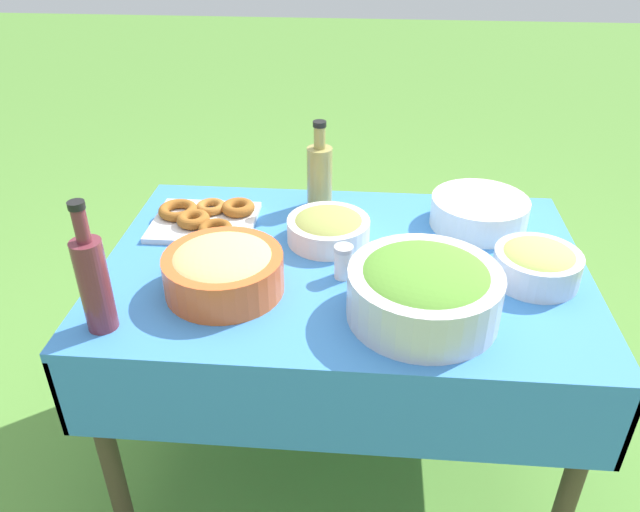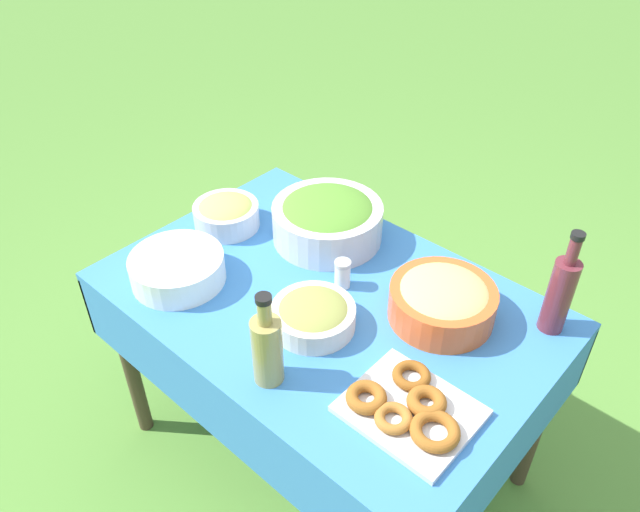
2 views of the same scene
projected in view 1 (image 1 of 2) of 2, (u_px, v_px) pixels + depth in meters
ground_plane at (340, 454)px, 2.01m from camera, size 14.00×14.00×0.00m
picnic_table at (344, 294)px, 1.68m from camera, size 1.25×0.84×0.73m
salad_bowl at (424, 289)px, 1.39m from camera, size 0.35×0.35×0.14m
pasta_bowl at (223, 269)px, 1.48m from camera, size 0.29×0.29×0.12m
donut_platter at (205, 218)px, 1.79m from camera, size 0.32×0.26×0.05m
plate_stack at (479, 212)px, 1.77m from camera, size 0.27×0.27×0.08m
olive_oil_bottle at (320, 174)px, 1.84m from camera, size 0.08×0.08×0.27m
wine_bottle at (94, 281)px, 1.33m from camera, size 0.07×0.07×0.31m
fruit_bowl at (537, 263)px, 1.52m from camera, size 0.21×0.21×0.10m
olive_bowl at (328, 227)px, 1.70m from camera, size 0.23×0.23×0.08m
salt_shaker at (342, 262)px, 1.54m from camera, size 0.05×0.05×0.09m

